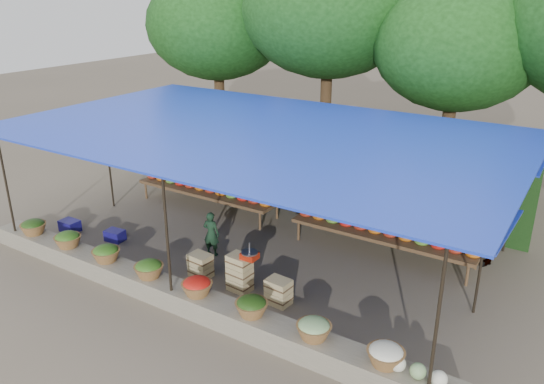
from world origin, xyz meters
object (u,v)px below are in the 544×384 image
Objects in this scene: crate_counter at (239,276)px; blue_crate_front at (70,226)px; blue_crate_back at (115,235)px; vendor_seated at (211,234)px; weighing_scale at (250,255)px.

blue_crate_front is at bearing -179.86° from crate_counter.
blue_crate_front is 1.36m from blue_crate_back.
blue_crate_back is (-3.78, 0.22, -0.18)m from crate_counter.
blue_crate_front is (-3.74, -0.90, -0.38)m from vendor_seated.
blue_crate_back is at bearing 9.18° from blue_crate_front.
vendor_seated reaches higher than blue_crate_back.
blue_crate_back is at bearing 176.93° from weighing_scale.
vendor_seated is at bearing 12.99° from blue_crate_front.
blue_crate_front is at bearing -176.47° from blue_crate_back.
weighing_scale is 5.45m from blue_crate_front.
crate_counter is 5.13m from blue_crate_front.
weighing_scale reaches higher than blue_crate_front.
blue_crate_back is (-4.05, 0.22, -0.72)m from weighing_scale.
vendor_seated is 2.39× the size of blue_crate_back.
crate_counter is 2.29× the size of vendor_seated.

